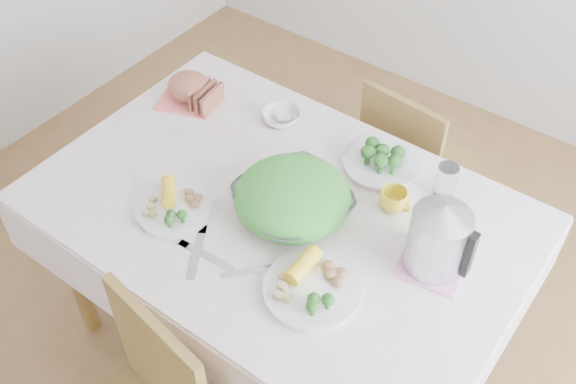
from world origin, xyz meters
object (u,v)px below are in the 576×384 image
Objects in this scene: dinner_plate_left at (174,210)px; dining_table at (280,282)px; dinner_plate_right at (312,290)px; electric_kettle at (438,238)px; salad_bowl at (293,202)px; yellow_mug at (393,200)px; chair_far at (419,152)px.

dining_table is at bearing 41.03° from dinner_plate_left.
dinner_plate_right is (0.51, 0.00, 0.00)m from dinner_plate_left.
electric_kettle is (0.49, 0.07, 0.51)m from dining_table.
yellow_mug is (0.24, 0.20, -0.01)m from salad_bowl.
chair_far is 1.06m from dinner_plate_right.
electric_kettle reaches higher than salad_bowl.
dining_table is 5.97× the size of dinner_plate_left.
yellow_mug is (0.02, 0.41, 0.02)m from dinner_plate_right.
dinner_plate_right is 0.37m from electric_kettle.
electric_kettle is at bearing 124.29° from chair_far.
dinner_plate_left is 0.51m from dinner_plate_right.
dinner_plate_left is at bearing -142.00° from yellow_mug.
salad_bowl is at bearing 136.06° from dinner_plate_right.
chair_far reaches higher than salad_bowl.
dinner_plate_left is 2.61× the size of yellow_mug.
dinner_plate_right is (0.22, -0.21, -0.03)m from salad_bowl.
electric_kettle is at bearing -32.22° from yellow_mug.
dinner_plate_right is (0.17, -1.00, 0.31)m from chair_far.
salad_bowl is 1.42× the size of dinner_plate_left.
dining_table is at bearing 142.41° from dinner_plate_right.
salad_bowl is at bearing 7.27° from dining_table.
electric_kettle is at bearing 51.49° from dinner_plate_right.
dining_table is 5.97× the size of electric_kettle.
chair_far is 2.46× the size of salad_bowl.
dinner_plate_left is 1.00× the size of electric_kettle.
electric_kettle reaches higher than dinner_plate_right.
electric_kettle is (0.44, 0.07, 0.08)m from salad_bowl.
dining_table is 5.14× the size of dinner_plate_right.
dinner_plate_left is at bearing -143.20° from salad_bowl.
electric_kettle reaches higher than dinner_plate_left.
dinner_plate_right is at bearing -37.59° from dining_table.
dinner_plate_right is (0.27, -0.21, 0.40)m from dining_table.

